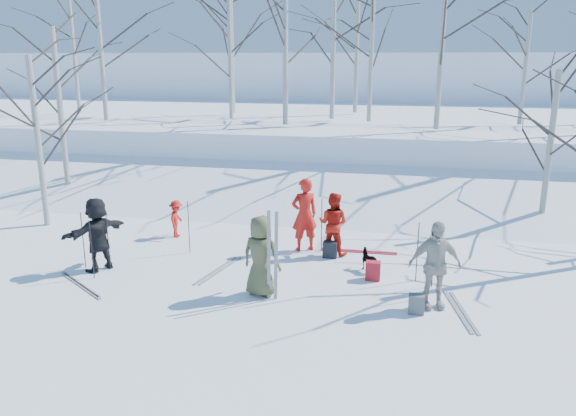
% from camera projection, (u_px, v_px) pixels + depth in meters
% --- Properties ---
extents(ground, '(120.00, 120.00, 0.00)m').
position_uv_depth(ground, '(274.00, 283.00, 12.19)').
color(ground, white).
rests_on(ground, ground).
extents(snow_ramp, '(70.00, 9.49, 4.12)m').
position_uv_depth(snow_ramp, '(321.00, 199.00, 18.77)').
color(snow_ramp, white).
rests_on(snow_ramp, ground).
extents(snow_plateau, '(70.00, 18.00, 2.20)m').
position_uv_depth(snow_plateau, '(351.00, 135.00, 28.00)').
color(snow_plateau, white).
rests_on(snow_plateau, ground).
extents(far_hill, '(90.00, 30.00, 6.00)m').
position_uv_depth(far_hill, '(375.00, 91.00, 47.59)').
color(far_hill, white).
rests_on(far_hill, ground).
extents(skier_olive_center, '(0.93, 0.71, 1.69)m').
position_uv_depth(skier_olive_center, '(261.00, 256.00, 11.41)').
color(skier_olive_center, '#4C4E2E').
rests_on(skier_olive_center, ground).
extents(skier_red_north, '(0.81, 0.72, 1.86)m').
position_uv_depth(skier_red_north, '(304.00, 215.00, 14.07)').
color(skier_red_north, red).
rests_on(skier_red_north, ground).
extents(skier_redor_behind, '(0.88, 0.76, 1.57)m').
position_uv_depth(skier_redor_behind, '(333.00, 224.00, 13.81)').
color(skier_redor_behind, '#B8180E').
rests_on(skier_redor_behind, ground).
extents(skier_red_seated, '(0.44, 0.69, 1.02)m').
position_uv_depth(skier_red_seated, '(177.00, 219.00, 15.23)').
color(skier_red_seated, red).
rests_on(skier_red_seated, ground).
extents(skier_cream_east, '(1.11, 0.69, 1.76)m').
position_uv_depth(skier_cream_east, '(435.00, 265.00, 10.81)').
color(skier_cream_east, beige).
rests_on(skier_cream_east, ground).
extents(skier_grey_west, '(1.17, 1.65, 1.72)m').
position_uv_depth(skier_grey_west, '(98.00, 234.00, 12.76)').
color(skier_grey_west, black).
rests_on(skier_grey_west, ground).
extents(dog, '(0.63, 0.61, 0.51)m').
position_uv_depth(dog, '(371.00, 260.00, 12.84)').
color(dog, black).
rests_on(dog, ground).
extents(upright_ski_left, '(0.11, 0.17, 1.90)m').
position_uv_depth(upright_ski_left, '(269.00, 255.00, 11.12)').
color(upright_ski_left, silver).
rests_on(upright_ski_left, ground).
extents(upright_ski_right, '(0.15, 0.23, 1.89)m').
position_uv_depth(upright_ski_right, '(276.00, 256.00, 11.07)').
color(upright_ski_right, silver).
rests_on(upright_ski_right, ground).
extents(ski_pair_a, '(0.97, 1.98, 0.02)m').
position_uv_depth(ski_pair_a, '(219.00, 270.00, 12.91)').
color(ski_pair_a, silver).
rests_on(ski_pair_a, ground).
extents(ski_pair_b, '(2.00, 2.09, 0.02)m').
position_uv_depth(ski_pair_b, '(81.00, 285.00, 12.08)').
color(ski_pair_b, silver).
rests_on(ski_pair_b, ground).
extents(ski_pair_c, '(0.25, 1.90, 0.02)m').
position_uv_depth(ski_pair_c, '(359.00, 251.00, 14.15)').
color(ski_pair_c, '#A3172D').
rests_on(ski_pair_c, ground).
extents(ski_pair_d, '(0.91, 1.97, 0.02)m').
position_uv_depth(ski_pair_d, '(461.00, 311.00, 10.82)').
color(ski_pair_d, silver).
rests_on(ski_pair_d, ground).
extents(ski_pole_a, '(0.02, 0.02, 1.34)m').
position_uv_depth(ski_pole_a, '(335.00, 224.00, 14.16)').
color(ski_pole_a, black).
rests_on(ski_pole_a, ground).
extents(ski_pole_b, '(0.02, 0.02, 1.34)m').
position_uv_depth(ski_pole_b, '(92.00, 249.00, 12.31)').
color(ski_pole_b, black).
rests_on(ski_pole_b, ground).
extents(ski_pole_c, '(0.02, 0.02, 1.34)m').
position_uv_depth(ski_pole_c, '(428.00, 268.00, 11.25)').
color(ski_pole_c, black).
rests_on(ski_pole_c, ground).
extents(ski_pole_d, '(0.02, 0.02, 1.34)m').
position_uv_depth(ski_pole_d, '(108.00, 242.00, 12.81)').
color(ski_pole_d, black).
rests_on(ski_pole_d, ground).
extents(ski_pole_e, '(0.02, 0.02, 1.34)m').
position_uv_depth(ski_pole_e, '(83.00, 240.00, 12.92)').
color(ski_pole_e, black).
rests_on(ski_pole_e, ground).
extents(ski_pole_f, '(0.02, 0.02, 1.34)m').
position_uv_depth(ski_pole_f, '(417.00, 252.00, 12.15)').
color(ski_pole_f, black).
rests_on(ski_pole_f, ground).
extents(ski_pole_g, '(0.02, 0.02, 1.34)m').
position_uv_depth(ski_pole_g, '(434.00, 257.00, 11.83)').
color(ski_pole_g, black).
rests_on(ski_pole_g, ground).
extents(ski_pole_h, '(0.02, 0.02, 1.34)m').
position_uv_depth(ski_pole_h, '(189.00, 227.00, 13.92)').
color(ski_pole_h, black).
rests_on(ski_pole_h, ground).
extents(ski_pole_i, '(0.02, 0.02, 1.34)m').
position_uv_depth(ski_pole_i, '(322.00, 225.00, 14.14)').
color(ski_pole_i, black).
rests_on(ski_pole_i, ground).
extents(backpack_red, '(0.32, 0.22, 0.42)m').
position_uv_depth(backpack_red, '(373.00, 271.00, 12.33)').
color(backpack_red, '#AD1A23').
rests_on(backpack_red, ground).
extents(backpack_grey, '(0.30, 0.20, 0.38)m').
position_uv_depth(backpack_grey, '(416.00, 304.00, 10.72)').
color(backpack_grey, '#54565C').
rests_on(backpack_grey, ground).
extents(backpack_dark, '(0.34, 0.24, 0.40)m').
position_uv_depth(backpack_dark, '(330.00, 249.00, 13.73)').
color(backpack_dark, black).
rests_on(backpack_dark, ground).
extents(birch_plateau_b, '(4.25, 4.25, 5.21)m').
position_uv_depth(birch_plateau_b, '(74.00, 56.00, 26.36)').
color(birch_plateau_b, silver).
rests_on(birch_plateau_b, snow_plateau).
extents(birch_plateau_c, '(4.03, 4.03, 4.90)m').
position_uv_depth(birch_plateau_c, '(230.00, 60.00, 23.51)').
color(birch_plateau_c, silver).
rests_on(birch_plateau_c, snow_plateau).
extents(birch_plateau_d, '(3.63, 3.63, 4.33)m').
position_uv_depth(birch_plateau_d, '(525.00, 67.00, 21.46)').
color(birch_plateau_d, silver).
rests_on(birch_plateau_d, snow_plateau).
extents(birch_plateau_e, '(4.86, 4.86, 6.09)m').
position_uv_depth(birch_plateau_e, '(357.00, 46.00, 25.99)').
color(birch_plateau_e, silver).
rests_on(birch_plateau_e, snow_plateau).
extents(birch_plateau_f, '(4.83, 4.83, 6.05)m').
position_uv_depth(birch_plateau_f, '(100.00, 45.00, 22.58)').
color(birch_plateau_f, silver).
rests_on(birch_plateau_f, snow_plateau).
extents(birch_plateau_g, '(4.35, 4.35, 5.36)m').
position_uv_depth(birch_plateau_g, '(371.00, 54.00, 22.35)').
color(birch_plateau_g, silver).
rests_on(birch_plateau_g, snow_plateau).
extents(birch_plateau_h, '(5.07, 5.07, 6.38)m').
position_uv_depth(birch_plateau_h, '(333.00, 41.00, 23.21)').
color(birch_plateau_h, silver).
rests_on(birch_plateau_h, snow_plateau).
extents(birch_plateau_i, '(5.09, 5.09, 6.42)m').
position_uv_depth(birch_plateau_i, '(285.00, 39.00, 21.19)').
color(birch_plateau_i, silver).
rests_on(birch_plateau_i, snow_plateau).
extents(birch_plateau_j, '(5.00, 5.00, 6.28)m').
position_uv_depth(birch_plateau_j, '(442.00, 40.00, 19.80)').
color(birch_plateau_j, silver).
rests_on(birch_plateau_j, snow_plateau).
extents(birch_plateau_l, '(5.45, 5.45, 6.93)m').
position_uv_depth(birch_plateau_l, '(231.00, 36.00, 25.73)').
color(birch_plateau_l, silver).
rests_on(birch_plateau_l, snow_plateau).
extents(birch_edge_a, '(3.97, 3.97, 4.81)m').
position_uv_depth(birch_edge_a, '(38.00, 143.00, 15.82)').
color(birch_edge_a, silver).
rests_on(birch_edge_a, ground).
extents(birch_edge_d, '(4.60, 4.60, 5.71)m').
position_uv_depth(birch_edge_d, '(61.00, 116.00, 18.73)').
color(birch_edge_d, silver).
rests_on(birch_edge_d, ground).
extents(birch_edge_e, '(3.71, 3.71, 4.44)m').
position_uv_depth(birch_edge_e, '(549.00, 151.00, 15.63)').
color(birch_edge_e, silver).
rests_on(birch_edge_e, ground).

